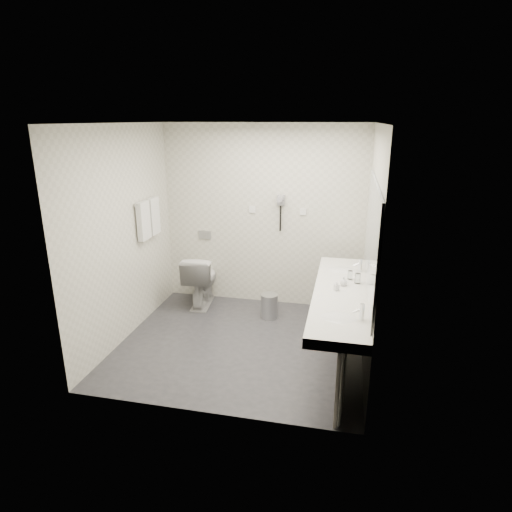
# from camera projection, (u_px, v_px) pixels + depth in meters

# --- Properties ---
(floor) EXTENTS (2.80, 2.80, 0.00)m
(floor) POSITION_uv_depth(u_px,v_px,m) (241.00, 343.00, 5.13)
(floor) COLOR #2A2A2F
(floor) RESTS_ON ground
(ceiling) EXTENTS (2.80, 2.80, 0.00)m
(ceiling) POSITION_uv_depth(u_px,v_px,m) (238.00, 123.00, 4.38)
(ceiling) COLOR silver
(ceiling) RESTS_ON wall_back
(wall_back) EXTENTS (2.80, 0.00, 2.80)m
(wall_back) POSITION_uv_depth(u_px,v_px,m) (263.00, 217.00, 5.97)
(wall_back) COLOR beige
(wall_back) RESTS_ON floor
(wall_front) EXTENTS (2.80, 0.00, 2.80)m
(wall_front) POSITION_uv_depth(u_px,v_px,m) (201.00, 284.00, 3.55)
(wall_front) COLOR beige
(wall_front) RESTS_ON floor
(wall_left) EXTENTS (0.00, 2.60, 2.60)m
(wall_left) POSITION_uv_depth(u_px,v_px,m) (123.00, 235.00, 5.04)
(wall_left) COLOR beige
(wall_left) RESTS_ON floor
(wall_right) EXTENTS (0.00, 2.60, 2.60)m
(wall_right) POSITION_uv_depth(u_px,v_px,m) (371.00, 250.00, 4.47)
(wall_right) COLOR beige
(wall_right) RESTS_ON floor
(vanity_counter) EXTENTS (0.55, 2.20, 0.10)m
(vanity_counter) POSITION_uv_depth(u_px,v_px,m) (341.00, 295.00, 4.48)
(vanity_counter) COLOR silver
(vanity_counter) RESTS_ON floor
(vanity_panel) EXTENTS (0.03, 2.15, 0.75)m
(vanity_panel) POSITION_uv_depth(u_px,v_px,m) (341.00, 332.00, 4.60)
(vanity_panel) COLOR gray
(vanity_panel) RESTS_ON floor
(vanity_post_near) EXTENTS (0.06, 0.06, 0.75)m
(vanity_post_near) POSITION_uv_depth(u_px,v_px,m) (341.00, 389.00, 3.63)
(vanity_post_near) COLOR silver
(vanity_post_near) RESTS_ON floor
(vanity_post_far) EXTENTS (0.06, 0.06, 0.75)m
(vanity_post_far) POSITION_uv_depth(u_px,v_px,m) (346.00, 295.00, 5.56)
(vanity_post_far) COLOR silver
(vanity_post_far) RESTS_ON floor
(mirror) EXTENTS (0.02, 2.20, 1.05)m
(mirror) POSITION_uv_depth(u_px,v_px,m) (372.00, 236.00, 4.23)
(mirror) COLOR #B2BCC6
(mirror) RESTS_ON wall_right
(basin_near) EXTENTS (0.40, 0.31, 0.05)m
(basin_near) POSITION_uv_depth(u_px,v_px,m) (339.00, 319.00, 3.86)
(basin_near) COLOR silver
(basin_near) RESTS_ON vanity_counter
(basin_far) EXTENTS (0.40, 0.31, 0.05)m
(basin_far) POSITION_uv_depth(u_px,v_px,m) (343.00, 271.00, 5.07)
(basin_far) COLOR silver
(basin_far) RESTS_ON vanity_counter
(faucet_near) EXTENTS (0.04, 0.04, 0.15)m
(faucet_near) POSITION_uv_depth(u_px,v_px,m) (362.00, 312.00, 3.80)
(faucet_near) COLOR silver
(faucet_near) RESTS_ON vanity_counter
(faucet_far) EXTENTS (0.04, 0.04, 0.15)m
(faucet_far) POSITION_uv_depth(u_px,v_px,m) (360.00, 265.00, 5.01)
(faucet_far) COLOR silver
(faucet_far) RESTS_ON vanity_counter
(soap_bottle_a) EXTENTS (0.06, 0.06, 0.10)m
(soap_bottle_a) POSITION_uv_depth(u_px,v_px,m) (337.00, 286.00, 4.45)
(soap_bottle_a) COLOR silver
(soap_bottle_a) RESTS_ON vanity_counter
(soap_bottle_b) EXTENTS (0.11, 0.11, 0.10)m
(soap_bottle_b) POSITION_uv_depth(u_px,v_px,m) (344.00, 281.00, 4.58)
(soap_bottle_b) COLOR silver
(soap_bottle_b) RESTS_ON vanity_counter
(glass_left) EXTENTS (0.08, 0.08, 0.11)m
(glass_left) POSITION_uv_depth(u_px,v_px,m) (358.00, 278.00, 4.64)
(glass_left) COLOR silver
(glass_left) RESTS_ON vanity_counter
(glass_right) EXTENTS (0.06, 0.06, 0.10)m
(glass_right) POSITION_uv_depth(u_px,v_px,m) (350.00, 275.00, 4.76)
(glass_right) COLOR silver
(glass_right) RESTS_ON vanity_counter
(toilet) EXTENTS (0.49, 0.77, 0.74)m
(toilet) POSITION_uv_depth(u_px,v_px,m) (201.00, 280.00, 6.11)
(toilet) COLOR silver
(toilet) RESTS_ON floor
(flush_plate) EXTENTS (0.18, 0.02, 0.12)m
(flush_plate) POSITION_uv_depth(u_px,v_px,m) (205.00, 235.00, 6.22)
(flush_plate) COLOR #B2B5BA
(flush_plate) RESTS_ON wall_back
(pedal_bin) EXTENTS (0.26, 0.26, 0.32)m
(pedal_bin) POSITION_uv_depth(u_px,v_px,m) (269.00, 307.00, 5.75)
(pedal_bin) COLOR #B2B5BA
(pedal_bin) RESTS_ON floor
(bin_lid) EXTENTS (0.23, 0.23, 0.02)m
(bin_lid) POSITION_uv_depth(u_px,v_px,m) (269.00, 295.00, 5.70)
(bin_lid) COLOR #B2B5BA
(bin_lid) RESTS_ON pedal_bin
(towel_rail) EXTENTS (0.02, 0.62, 0.02)m
(towel_rail) POSITION_uv_depth(u_px,v_px,m) (147.00, 201.00, 5.45)
(towel_rail) COLOR silver
(towel_rail) RESTS_ON wall_left
(towel_near) EXTENTS (0.07, 0.24, 0.48)m
(towel_near) POSITION_uv_depth(u_px,v_px,m) (144.00, 221.00, 5.38)
(towel_near) COLOR silver
(towel_near) RESTS_ON towel_rail
(towel_far) EXTENTS (0.07, 0.24, 0.48)m
(towel_far) POSITION_uv_depth(u_px,v_px,m) (153.00, 216.00, 5.65)
(towel_far) COLOR silver
(towel_far) RESTS_ON towel_rail
(dryer_cradle) EXTENTS (0.10, 0.04, 0.14)m
(dryer_cradle) POSITION_uv_depth(u_px,v_px,m) (281.00, 200.00, 5.81)
(dryer_cradle) COLOR gray
(dryer_cradle) RESTS_ON wall_back
(dryer_barrel) EXTENTS (0.08, 0.14, 0.08)m
(dryer_barrel) POSITION_uv_depth(u_px,v_px,m) (280.00, 199.00, 5.74)
(dryer_barrel) COLOR gray
(dryer_barrel) RESTS_ON dryer_cradle
(dryer_cord) EXTENTS (0.02, 0.02, 0.35)m
(dryer_cord) POSITION_uv_depth(u_px,v_px,m) (280.00, 218.00, 5.87)
(dryer_cord) COLOR black
(dryer_cord) RESTS_ON dryer_cradle
(switch_plate_a) EXTENTS (0.09, 0.02, 0.09)m
(switch_plate_a) POSITION_uv_depth(u_px,v_px,m) (252.00, 209.00, 5.96)
(switch_plate_a) COLOR silver
(switch_plate_a) RESTS_ON wall_back
(switch_plate_b) EXTENTS (0.09, 0.02, 0.09)m
(switch_plate_b) POSITION_uv_depth(u_px,v_px,m) (303.00, 212.00, 5.81)
(switch_plate_b) COLOR silver
(switch_plate_b) RESTS_ON wall_back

